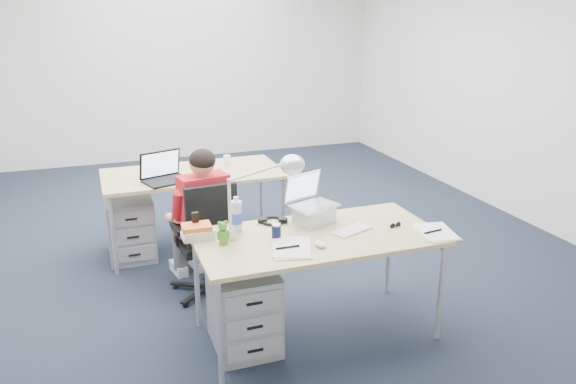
{
  "coord_description": "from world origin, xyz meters",
  "views": [
    {
      "loc": [
        -1.23,
        -4.78,
        2.15
      ],
      "look_at": [
        0.1,
        -1.06,
        0.85
      ],
      "focal_mm": 35.0,
      "sensor_mm": 36.0,
      "label": 1
    }
  ],
  "objects_px": {
    "wireless_keyboard": "(352,230)",
    "dark_laptop": "(167,167)",
    "water_bottle": "(236,214)",
    "headphones": "(273,220)",
    "cordless_phone": "(196,224)",
    "bear_figurine": "(223,232)",
    "drawer_pedestal_near": "(244,308)",
    "computer_mouse": "(320,244)",
    "office_chair": "(208,262)",
    "silver_laptop": "(314,200)",
    "desk_near": "(317,241)",
    "sunglasses": "(395,226)",
    "desk_far": "(193,177)",
    "drawer_pedestal_far": "(130,227)",
    "desk_lamp": "(254,196)",
    "far_cup": "(227,160)",
    "book_stack": "(197,231)",
    "seated_person": "(199,219)",
    "can_koozie": "(276,231)"
  },
  "relations": [
    {
      "from": "wireless_keyboard",
      "to": "dark_laptop",
      "type": "distance_m",
      "value": 1.84
    },
    {
      "from": "water_bottle",
      "to": "headphones",
      "type": "bearing_deg",
      "value": 14.89
    },
    {
      "from": "wireless_keyboard",
      "to": "cordless_phone",
      "type": "relative_size",
      "value": 1.82
    },
    {
      "from": "headphones",
      "to": "water_bottle",
      "type": "relative_size",
      "value": 0.86
    },
    {
      "from": "water_bottle",
      "to": "bear_figurine",
      "type": "distance_m",
      "value": 0.22
    },
    {
      "from": "drawer_pedestal_near",
      "to": "wireless_keyboard",
      "type": "xyz_separation_m",
      "value": [
        0.75,
        -0.03,
        0.46
      ]
    },
    {
      "from": "computer_mouse",
      "to": "cordless_phone",
      "type": "height_order",
      "value": "cordless_phone"
    },
    {
      "from": "office_chair",
      "to": "silver_laptop",
      "type": "bearing_deg",
      "value": -46.2
    },
    {
      "from": "wireless_keyboard",
      "to": "office_chair",
      "type": "bearing_deg",
      "value": 113.85
    },
    {
      "from": "cordless_phone",
      "to": "dark_laptop",
      "type": "bearing_deg",
      "value": 82.26
    },
    {
      "from": "desk_near",
      "to": "sunglasses",
      "type": "distance_m",
      "value": 0.56
    },
    {
      "from": "desk_near",
      "to": "desk_far",
      "type": "height_order",
      "value": "same"
    },
    {
      "from": "sunglasses",
      "to": "water_bottle",
      "type": "bearing_deg",
      "value": 151.97
    },
    {
      "from": "computer_mouse",
      "to": "drawer_pedestal_far",
      "type": "bearing_deg",
      "value": 109.73
    },
    {
      "from": "desk_lamp",
      "to": "far_cup",
      "type": "bearing_deg",
      "value": 90.19
    },
    {
      "from": "headphones",
      "to": "book_stack",
      "type": "relative_size",
      "value": 1.05
    },
    {
      "from": "drawer_pedestal_near",
      "to": "wireless_keyboard",
      "type": "height_order",
      "value": "wireless_keyboard"
    },
    {
      "from": "seated_person",
      "to": "water_bottle",
      "type": "relative_size",
      "value": 4.75
    },
    {
      "from": "seated_person",
      "to": "headphones",
      "type": "relative_size",
      "value": 5.5
    },
    {
      "from": "bear_figurine",
      "to": "far_cup",
      "type": "distance_m",
      "value": 1.86
    },
    {
      "from": "drawer_pedestal_near",
      "to": "water_bottle",
      "type": "xyz_separation_m",
      "value": [
        0.03,
        0.22,
        0.58
      ]
    },
    {
      "from": "bear_figurine",
      "to": "sunglasses",
      "type": "bearing_deg",
      "value": 12.72
    },
    {
      "from": "office_chair",
      "to": "water_bottle",
      "type": "distance_m",
      "value": 0.82
    },
    {
      "from": "seated_person",
      "to": "can_koozie",
      "type": "distance_m",
      "value": 1.01
    },
    {
      "from": "drawer_pedestal_near",
      "to": "drawer_pedestal_far",
      "type": "relative_size",
      "value": 1.0
    },
    {
      "from": "drawer_pedestal_near",
      "to": "cordless_phone",
      "type": "xyz_separation_m",
      "value": [
        -0.24,
        0.25,
        0.53
      ]
    },
    {
      "from": "desk_far",
      "to": "drawer_pedestal_far",
      "type": "relative_size",
      "value": 2.91
    },
    {
      "from": "bear_figurine",
      "to": "sunglasses",
      "type": "xyz_separation_m",
      "value": [
        1.17,
        -0.11,
        -0.07
      ]
    },
    {
      "from": "far_cup",
      "to": "can_koozie",
      "type": "bearing_deg",
      "value": -93.8
    },
    {
      "from": "bear_figurine",
      "to": "dark_laptop",
      "type": "xyz_separation_m",
      "value": [
        -0.14,
        1.46,
        0.06
      ]
    },
    {
      "from": "headphones",
      "to": "desk_far",
      "type": "bearing_deg",
      "value": 119.96
    },
    {
      "from": "silver_laptop",
      "to": "water_bottle",
      "type": "height_order",
      "value": "silver_laptop"
    },
    {
      "from": "drawer_pedestal_far",
      "to": "book_stack",
      "type": "bearing_deg",
      "value": -77.41
    },
    {
      "from": "desk_near",
      "to": "book_stack",
      "type": "distance_m",
      "value": 0.79
    },
    {
      "from": "book_stack",
      "to": "office_chair",
      "type": "bearing_deg",
      "value": 73.99
    },
    {
      "from": "drawer_pedestal_far",
      "to": "desk_lamp",
      "type": "distance_m",
      "value": 1.89
    },
    {
      "from": "office_chair",
      "to": "seated_person",
      "type": "xyz_separation_m",
      "value": [
        -0.02,
        0.17,
        0.31
      ]
    },
    {
      "from": "computer_mouse",
      "to": "book_stack",
      "type": "height_order",
      "value": "book_stack"
    },
    {
      "from": "computer_mouse",
      "to": "water_bottle",
      "type": "bearing_deg",
      "value": 126.72
    },
    {
      "from": "silver_laptop",
      "to": "headphones",
      "type": "distance_m",
      "value": 0.32
    },
    {
      "from": "desk_lamp",
      "to": "water_bottle",
      "type": "bearing_deg",
      "value": 141.5
    },
    {
      "from": "computer_mouse",
      "to": "cordless_phone",
      "type": "xyz_separation_m",
      "value": [
        -0.69,
        0.45,
        0.06
      ]
    },
    {
      "from": "seated_person",
      "to": "wireless_keyboard",
      "type": "height_order",
      "value": "seated_person"
    },
    {
      "from": "seated_person",
      "to": "sunglasses",
      "type": "height_order",
      "value": "seated_person"
    },
    {
      "from": "drawer_pedestal_far",
      "to": "book_stack",
      "type": "xyz_separation_m",
      "value": [
        0.34,
        -1.51,
        0.5
      ]
    },
    {
      "from": "drawer_pedestal_near",
      "to": "cordless_phone",
      "type": "bearing_deg",
      "value": 133.7
    },
    {
      "from": "bear_figurine",
      "to": "silver_laptop",
      "type": "bearing_deg",
      "value": 31.3
    },
    {
      "from": "drawer_pedestal_near",
      "to": "wireless_keyboard",
      "type": "bearing_deg",
      "value": -2.54
    },
    {
      "from": "dark_laptop",
      "to": "desk_near",
      "type": "bearing_deg",
      "value": -81.84
    },
    {
      "from": "cordless_phone",
      "to": "wireless_keyboard",
      "type": "bearing_deg",
      "value": -24.17
    }
  ]
}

